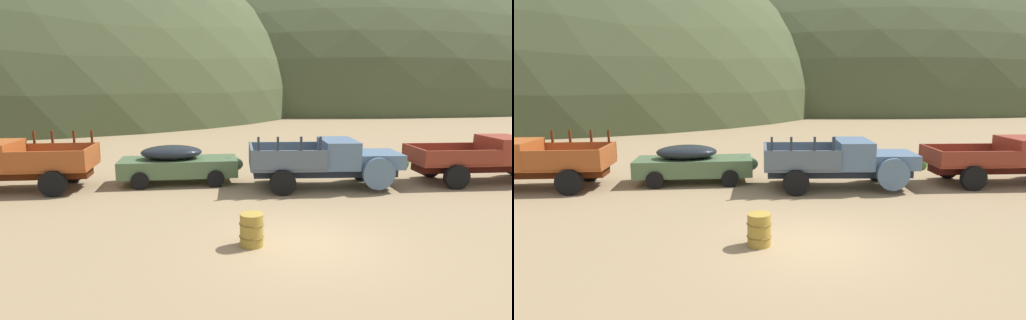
# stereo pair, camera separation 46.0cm
# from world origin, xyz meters

# --- Properties ---
(ground_plane) EXTENTS (300.00, 300.00, 0.00)m
(ground_plane) POSITION_xyz_m (0.00, 0.00, 0.00)
(ground_plane) COLOR #937A56
(hill_distant) EXTENTS (70.82, 75.77, 47.78)m
(hill_distant) POSITION_xyz_m (-14.70, 60.75, 0.00)
(hill_distant) COLOR #424C2D
(hill_distant) RESTS_ON ground
(hill_far_left) EXTENTS (108.10, 61.29, 48.90)m
(hill_far_left) POSITION_xyz_m (39.33, 61.62, 0.00)
(hill_far_left) COLOR #424C2D
(hill_far_left) RESTS_ON ground
(truck_oxide_orange) EXTENTS (6.07, 3.12, 2.16)m
(truck_oxide_orange) POSITION_xyz_m (-9.17, 7.90, 1.00)
(truck_oxide_orange) COLOR #51220D
(truck_oxide_orange) RESTS_ON ground
(car_weathered_green) EXTENTS (5.16, 2.42, 1.57)m
(car_weathered_green) POSITION_xyz_m (-2.45, 7.43, 0.82)
(car_weathered_green) COLOR #47603D
(car_weathered_green) RESTS_ON ground
(truck_chalk_blue) EXTENTS (6.16, 3.40, 2.16)m
(truck_chalk_blue) POSITION_xyz_m (3.26, 5.23, 1.02)
(truck_chalk_blue) COLOR #262D39
(truck_chalk_blue) RESTS_ON ground
(truck_rust_red) EXTENTS (6.76, 3.21, 1.89)m
(truck_rust_red) POSITION_xyz_m (10.33, 4.32, 1.00)
(truck_rust_red) COLOR #42140D
(truck_rust_red) RESTS_ON ground
(oil_drum_by_truck) EXTENTS (0.64, 0.64, 0.84)m
(oil_drum_by_truck) POSITION_xyz_m (-1.35, 0.18, 0.42)
(oil_drum_by_truck) COLOR olive
(oil_drum_by_truck) RESTS_ON ground
(bush_near_barrel) EXTENTS (1.12, 1.11, 0.93)m
(bush_near_barrel) POSITION_xyz_m (7.90, 7.98, 0.22)
(bush_near_barrel) COLOR #3D702D
(bush_near_barrel) RESTS_ON ground
(bush_front_left) EXTENTS (0.65, 0.76, 0.44)m
(bush_front_left) POSITION_xyz_m (1.58, 9.15, 0.12)
(bush_front_left) COLOR #5B8E42
(bush_front_left) RESTS_ON ground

